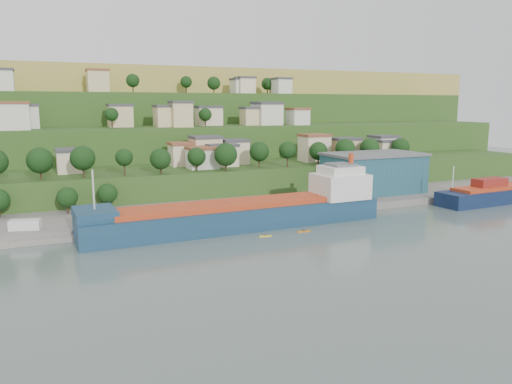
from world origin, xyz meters
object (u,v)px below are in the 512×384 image
warehouse (373,172)px  caravan (25,226)px  kayak_orange (304,231)px  cargo_ship_near (247,215)px

warehouse → caravan: (-103.34, -10.31, -5.68)m
warehouse → kayak_orange: warehouse is taller
cargo_ship_near → caravan: (-50.62, 10.28, -0.37)m
warehouse → kayak_orange: bearing=-144.7°
cargo_ship_near → warehouse: cargo_ship_near is taller
kayak_orange → caravan: bearing=164.1°
cargo_ship_near → caravan: bearing=166.4°
cargo_ship_near → warehouse: size_ratio=2.45×
warehouse → cargo_ship_near: bearing=-159.3°
cargo_ship_near → kayak_orange: cargo_ship_near is taller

